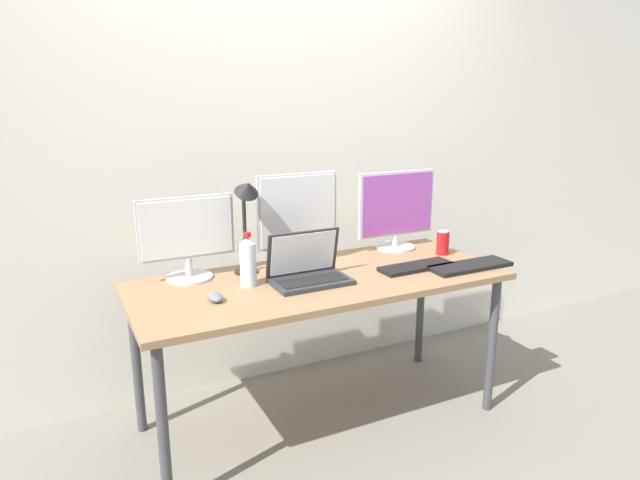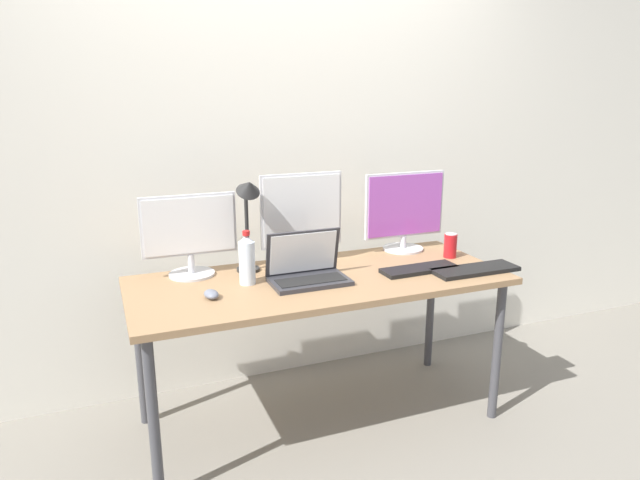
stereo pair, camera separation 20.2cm
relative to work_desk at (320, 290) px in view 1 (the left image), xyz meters
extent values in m
plane|color=gray|center=(0.00, 0.00, -0.68)|extent=(16.00, 16.00, 0.00)
cube|color=silver|center=(0.00, 0.59, 0.62)|extent=(7.00, 0.08, 2.60)
cylinder|color=#424247|center=(-0.81, -0.30, -0.32)|extent=(0.04, 0.04, 0.71)
cylinder|color=#424247|center=(0.81, -0.30, -0.32)|extent=(0.04, 0.04, 0.71)
cylinder|color=#424247|center=(-0.81, 0.30, -0.32)|extent=(0.04, 0.04, 0.71)
cylinder|color=#424247|center=(0.81, 0.30, -0.32)|extent=(0.04, 0.04, 0.71)
cube|color=#93704C|center=(0.00, 0.00, 0.05)|extent=(1.73, 0.71, 0.03)
cylinder|color=silver|center=(-0.54, 0.26, 0.07)|extent=(0.21, 0.21, 0.01)
cylinder|color=silver|center=(-0.54, 0.26, 0.12)|extent=(0.03, 0.03, 0.09)
cube|color=silver|center=(-0.54, 0.26, 0.30)|extent=(0.44, 0.02, 0.28)
cube|color=white|center=(-0.54, 0.24, 0.30)|extent=(0.41, 0.01, 0.26)
cylinder|color=silver|center=(0.00, 0.25, 0.07)|extent=(0.19, 0.19, 0.01)
cylinder|color=silver|center=(0.00, 0.25, 0.11)|extent=(0.03, 0.03, 0.08)
cube|color=silver|center=(0.00, 0.25, 0.33)|extent=(0.42, 0.02, 0.36)
cube|color=white|center=(0.00, 0.23, 0.33)|extent=(0.39, 0.01, 0.34)
cylinder|color=silver|center=(0.59, 0.27, 0.07)|extent=(0.22, 0.22, 0.01)
cylinder|color=silver|center=(0.59, 0.27, 0.11)|extent=(0.03, 0.03, 0.06)
cube|color=silver|center=(0.59, 0.27, 0.31)|extent=(0.46, 0.02, 0.34)
cube|color=#A54CB2|center=(0.59, 0.26, 0.31)|extent=(0.44, 0.01, 0.32)
cube|color=#2D2D33|center=(-0.07, -0.06, 0.07)|extent=(0.35, 0.21, 0.02)
cube|color=black|center=(-0.07, -0.07, 0.08)|extent=(0.31, 0.12, 0.00)
cube|color=#2D2D33|center=(-0.07, 0.03, 0.19)|extent=(0.35, 0.05, 0.21)
cube|color=white|center=(-0.07, 0.02, 0.19)|extent=(0.31, 0.04, 0.19)
cube|color=black|center=(0.48, -0.09, 0.07)|extent=(0.38, 0.13, 0.02)
cube|color=black|center=(0.72, -0.20, 0.07)|extent=(0.42, 0.14, 0.02)
ellipsoid|color=slate|center=(-0.52, -0.08, 0.08)|extent=(0.07, 0.10, 0.03)
cylinder|color=silver|center=(-0.33, 0.04, 0.16)|extent=(0.07, 0.07, 0.19)
cone|color=silver|center=(-0.33, 0.04, 0.27)|extent=(0.07, 0.07, 0.03)
cylinder|color=red|center=(-0.33, 0.04, 0.30)|extent=(0.03, 0.03, 0.02)
cylinder|color=red|center=(0.75, 0.05, 0.12)|extent=(0.07, 0.07, 0.12)
cylinder|color=silver|center=(0.75, 0.05, 0.19)|extent=(0.06, 0.06, 0.00)
cylinder|color=black|center=(-0.28, 0.22, 0.07)|extent=(0.11, 0.11, 0.01)
cylinder|color=black|center=(-0.28, 0.22, 0.26)|extent=(0.02, 0.02, 0.37)
cone|color=black|center=(-0.28, 0.16, 0.48)|extent=(0.11, 0.12, 0.11)
camera|label=1|loc=(-1.11, -2.24, 0.92)|focal=32.00mm
camera|label=2|loc=(-0.93, -2.32, 0.92)|focal=32.00mm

